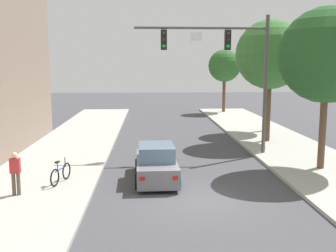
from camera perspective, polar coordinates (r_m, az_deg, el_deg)
ground_plane at (r=14.94m, az=4.33°, el=-10.64°), size 120.00×120.00×0.00m
sidewalk_left at (r=15.53m, az=-20.62°, el=-10.15°), size 5.00×60.00×0.15m
traffic_signal_mast at (r=21.63m, az=8.82°, el=9.75°), size 7.24×0.38×7.50m
car_lead_grey at (r=17.16m, az=-1.74°, el=-5.54°), size 1.93×4.28×1.60m
pedestrian_sidewalk_left_walker at (r=15.76m, az=-21.34°, el=-6.17°), size 0.36×0.22×1.64m
bicycle_leaning at (r=16.93m, az=-15.35°, el=-6.69°), size 0.49×1.73×0.98m
street_tree_nearest at (r=19.52m, az=22.15°, el=9.49°), size 4.39×4.39×7.49m
street_tree_second at (r=25.79m, az=14.67°, el=10.01°), size 4.35×4.35×7.70m
street_tree_third at (r=29.95m, az=14.46°, el=10.13°), size 3.61×3.61×7.51m
street_tree_farthest at (r=41.76m, az=8.23°, el=8.66°), size 3.38×3.38×6.53m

